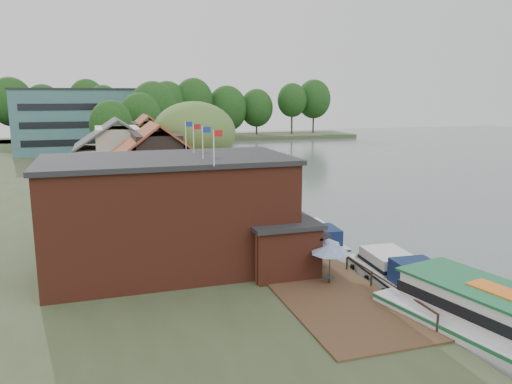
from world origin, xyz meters
TOP-DOWN VIEW (x-y plane):
  - ground at (0.00, 0.00)m, footprint 260.00×260.00m
  - land_bank at (-30.00, 35.00)m, footprint 50.00×140.00m
  - quay_deck at (-8.00, 10.00)m, footprint 6.00×50.00m
  - quay_rail at (-5.30, 10.50)m, footprint 0.20×49.00m
  - pub at (-14.00, -1.00)m, footprint 20.00×11.00m
  - hotel_block at (-22.00, 70.00)m, footprint 25.40×12.40m
  - cottage_a at (-15.00, 14.00)m, footprint 8.60×7.60m
  - cottage_b at (-18.00, 24.00)m, footprint 9.60×8.60m
  - cottage_c at (-14.00, 33.00)m, footprint 7.60×7.60m
  - willow at (-10.50, 19.00)m, footprint 8.60×8.60m
  - umbrella_0 at (-7.42, -6.81)m, footprint 2.30×2.30m
  - umbrella_1 at (-7.13, -4.97)m, footprint 2.45×2.45m
  - umbrella_2 at (-8.15, -0.19)m, footprint 2.29×2.29m
  - umbrella_3 at (-7.57, 1.96)m, footprint 2.02×2.02m
  - umbrella_4 at (-7.74, 5.64)m, footprint 2.01×2.01m
  - umbrella_5 at (-6.85, 7.10)m, footprint 2.26×2.26m
  - cruiser_0 at (-2.79, -7.25)m, footprint 4.09×10.71m
  - cruiser_1 at (-3.78, 2.87)m, footprint 3.54×9.10m
  - cruiser_2 at (-3.13, 14.04)m, footprint 3.88×10.10m
  - cruiser_3 at (-3.48, 22.70)m, footprint 4.58×9.69m
  - swan at (-1.05, -13.90)m, footprint 0.44×0.44m
  - bank_tree_0 at (-18.04, 42.99)m, footprint 6.11×6.11m
  - bank_tree_1 at (-13.46, 48.98)m, footprint 6.69×6.69m
  - bank_tree_2 at (-10.25, 58.70)m, footprint 8.36×8.36m
  - bank_tree_3 at (-16.47, 76.69)m, footprint 6.53×6.53m
  - bank_tree_4 at (-18.23, 87.54)m, footprint 7.47×7.47m
  - bank_tree_5 at (-15.92, 95.55)m, footprint 8.10×8.10m

SIDE VIEW (x-z plane):
  - ground at x=0.00m, z-range 0.00..0.00m
  - swan at x=-1.05m, z-range 0.00..0.44m
  - land_bank at x=-30.00m, z-range 0.00..1.00m
  - quay_deck at x=-8.00m, z-range 1.00..1.10m
  - cruiser_1 at x=-3.78m, z-range 0.00..2.12m
  - cruiser_3 at x=-3.48m, z-range 0.00..2.23m
  - cruiser_2 at x=-3.13m, z-range 0.00..2.40m
  - cruiser_0 at x=-2.79m, z-range 0.00..2.57m
  - quay_rail at x=-5.30m, z-range 1.00..2.00m
  - umbrella_0 at x=-7.42m, z-range 1.10..3.48m
  - umbrella_1 at x=-7.13m, z-range 1.10..3.48m
  - umbrella_2 at x=-8.15m, z-range 1.10..3.48m
  - umbrella_3 at x=-7.57m, z-range 1.10..3.48m
  - umbrella_4 at x=-7.74m, z-range 1.10..3.48m
  - umbrella_5 at x=-6.85m, z-range 1.10..3.48m
  - pub at x=-14.00m, z-range 1.00..8.30m
  - cottage_a at x=-15.00m, z-range 1.00..9.50m
  - cottage_b at x=-18.00m, z-range 1.00..9.50m
  - cottage_c at x=-14.00m, z-range 1.00..9.50m
  - bank_tree_0 at x=-18.04m, z-range 1.00..11.35m
  - willow at x=-10.50m, z-range 1.00..11.43m
  - bank_tree_1 at x=-13.46m, z-range 1.00..12.42m
  - bank_tree_5 at x=-15.92m, z-range 1.00..12.75m
  - bank_tree_3 at x=-16.47m, z-range 1.00..13.26m
  - hotel_block at x=-22.00m, z-range 1.00..13.30m
  - bank_tree_4 at x=-18.23m, z-range 1.00..14.25m
  - bank_tree_2 at x=-10.25m, z-range 1.00..14.44m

